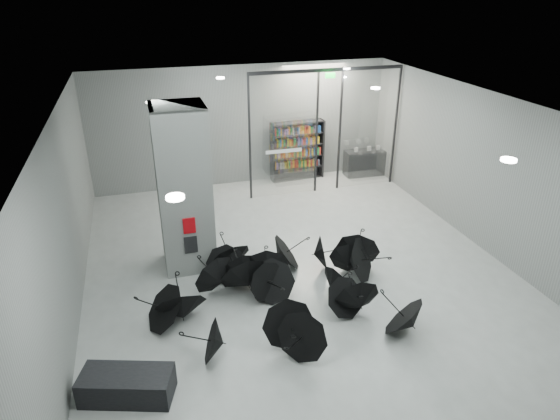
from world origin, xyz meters
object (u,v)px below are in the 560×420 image
object	(u,v)px
bench	(127,385)
shop_counter	(365,163)
bookshelf	(297,151)
column	(184,189)
umbrella_cluster	(282,288)

from	to	relation	value
bench	shop_counter	world-z (taller)	shop_counter
bench	bookshelf	bearing A→B (deg)	74.25
shop_counter	bench	bearing A→B (deg)	-132.39
column	shop_counter	xyz separation A→B (m)	(6.86, 4.41, -1.55)
bench	umbrella_cluster	bearing A→B (deg)	48.24
column	umbrella_cluster	size ratio (longest dim) A/B	0.67
column	bench	size ratio (longest dim) A/B	2.61
bookshelf	column	bearing A→B (deg)	-136.42
shop_counter	umbrella_cluster	bearing A→B (deg)	-125.51
bookshelf	umbrella_cluster	world-z (taller)	bookshelf
bookshelf	bench	bearing A→B (deg)	-127.61
column	umbrella_cluster	bearing A→B (deg)	-51.10
column	bookshelf	distance (m)	6.53
column	bench	world-z (taller)	column
bench	umbrella_cluster	distance (m)	3.82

